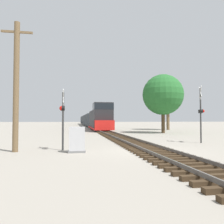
# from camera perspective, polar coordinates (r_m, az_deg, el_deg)

# --- Properties ---
(ground_plane) EXTENTS (400.00, 400.00, 0.00)m
(ground_plane) POSITION_cam_1_polar(r_m,az_deg,el_deg) (13.54, 10.02, -10.05)
(ground_plane) COLOR gray
(rail_track_bed) EXTENTS (2.60, 160.00, 0.31)m
(rail_track_bed) POSITION_cam_1_polar(r_m,az_deg,el_deg) (13.52, 10.02, -9.48)
(rail_track_bed) COLOR #382819
(rail_track_bed) RESTS_ON ground
(freight_train) EXTENTS (3.08, 80.59, 4.64)m
(freight_train) POSITION_cam_1_polar(r_m,az_deg,el_deg) (71.50, -6.15, -2.08)
(freight_train) COLOR #232326
(freight_train) RESTS_ON ground
(crossing_signal_near) EXTENTS (0.38, 1.01, 3.78)m
(crossing_signal_near) POSITION_cam_1_polar(r_m,az_deg,el_deg) (13.92, -12.78, -0.17)
(crossing_signal_near) COLOR #333333
(crossing_signal_near) RESTS_ON ground
(crossing_signal_far) EXTENTS (0.60, 1.00, 4.67)m
(crossing_signal_far) POSITION_cam_1_polar(r_m,az_deg,el_deg) (19.42, 22.23, 0.06)
(crossing_signal_far) COLOR #333333
(crossing_signal_far) RESTS_ON ground
(relay_cabinet) EXTENTS (0.99, 0.61, 1.48)m
(relay_cabinet) POSITION_cam_1_polar(r_m,az_deg,el_deg) (12.91, -9.17, -7.20)
(relay_cabinet) COLOR slate
(relay_cabinet) RESTS_ON ground
(utility_pole) EXTENTS (1.80, 0.33, 7.76)m
(utility_pole) POSITION_cam_1_polar(r_m,az_deg,el_deg) (14.26, -23.75, 6.55)
(utility_pole) COLOR brown
(utility_pole) RESTS_ON ground
(tree_far_right) EXTENTS (5.86, 5.86, 8.46)m
(tree_far_right) POSITION_cam_1_polar(r_m,az_deg,el_deg) (32.40, 13.15, 4.40)
(tree_far_right) COLOR #473521
(tree_far_right) RESTS_ON ground
(tree_mid_background) EXTENTS (5.50, 5.50, 9.95)m
(tree_mid_background) POSITION_cam_1_polar(r_m,az_deg,el_deg) (43.26, 14.35, 4.98)
(tree_mid_background) COLOR brown
(tree_mid_background) RESTS_ON ground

